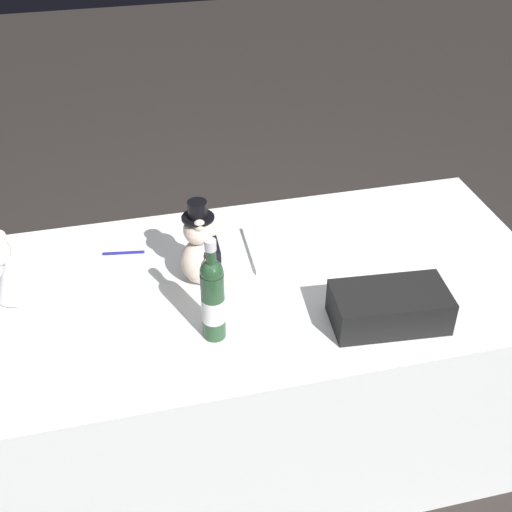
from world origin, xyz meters
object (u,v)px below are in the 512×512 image
(champagne_bottle, at_px, (213,298))
(guestbook, at_px, (279,247))
(signing_pen, at_px, (125,253))
(teddy_bear_groom, at_px, (203,252))
(teddy_bear_bride, at_px, (4,275))
(gift_case_black, at_px, (389,307))

(champagne_bottle, bearing_deg, guestbook, -128.48)
(signing_pen, bearing_deg, teddy_bear_groom, 138.60)
(teddy_bear_bride, xyz_separation_m, signing_pen, (-0.37, -0.17, -0.10))
(champagne_bottle, distance_m, signing_pen, 0.53)
(gift_case_black, height_order, guestbook, gift_case_black)
(teddy_bear_groom, distance_m, signing_pen, 0.33)
(champagne_bottle, xyz_separation_m, gift_case_black, (-0.51, 0.06, -0.08))
(champagne_bottle, distance_m, guestbook, 0.49)
(teddy_bear_groom, relative_size, gift_case_black, 0.85)
(teddy_bear_groom, xyz_separation_m, teddy_bear_bride, (0.60, -0.04, -0.01))
(guestbook, bearing_deg, champagne_bottle, 53.92)
(teddy_bear_bride, distance_m, gift_case_black, 1.16)
(teddy_bear_bride, xyz_separation_m, gift_case_black, (-1.10, 0.36, -0.05))
(gift_case_black, bearing_deg, champagne_bottle, -6.99)
(champagne_bottle, height_order, gift_case_black, champagne_bottle)
(teddy_bear_groom, height_order, champagne_bottle, champagne_bottle)
(gift_case_black, bearing_deg, teddy_bear_groom, -32.98)
(teddy_bear_bride, distance_m, guestbook, 0.89)
(teddy_bear_bride, bearing_deg, champagne_bottle, 153.12)
(signing_pen, distance_m, gift_case_black, 0.91)
(teddy_bear_groom, xyz_separation_m, guestbook, (-0.28, -0.11, -0.11))
(teddy_bear_bride, distance_m, signing_pen, 0.42)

